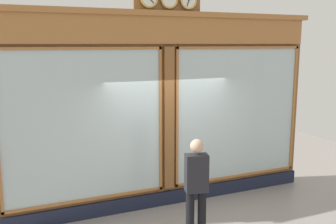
% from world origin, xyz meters
% --- Properties ---
extents(shop_facade, '(6.46, 0.42, 4.24)m').
position_xyz_m(shop_facade, '(0.00, -0.13, 1.90)').
color(shop_facade, brown).
rests_on(shop_facade, ground_plane).
extents(pedestrian, '(0.40, 0.30, 1.69)m').
position_xyz_m(pedestrian, '(0.13, 1.46, 0.93)').
color(pedestrian, black).
rests_on(pedestrian, ground_plane).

